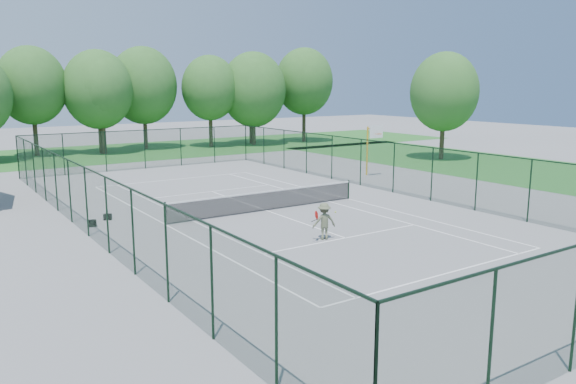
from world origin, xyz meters
The scene contains 12 objects.
ground centered at (0.00, 0.00, 0.00)m, with size 140.00×140.00×0.00m, color gray.
grass_far centered at (0.00, 30.00, 0.01)m, with size 80.00×16.00×0.01m, color #2B7229.
grass_side centered at (24.00, 4.00, 0.01)m, with size 14.00×40.00×0.01m, color #2B7229.
court_lines centered at (0.00, 0.00, 0.00)m, with size 11.05×23.85×0.01m.
tennis_net centered at (0.00, 0.00, 0.58)m, with size 11.08×0.08×1.10m.
fence_enclosure centered at (0.00, 0.00, 1.56)m, with size 18.05×36.05×3.02m.
tree_line_far centered at (0.00, 30.00, 5.99)m, with size 39.40×6.40×9.70m.
basketball_goal centered at (12.22, 5.51, 2.57)m, with size 1.20×1.43×3.65m.
tree_side centered at (23.61, 9.03, 5.83)m, with size 5.84×5.84×9.25m.
sports_bag_a centered at (-8.43, 1.61, 0.16)m, with size 0.39×0.24×0.32m, color black.
sports_bag_b centered at (-7.44, 2.54, 0.15)m, with size 0.38×0.23×0.29m, color black.
tennis_player centered at (-0.88, -6.03, 0.78)m, with size 1.83×0.91×1.56m.
Camera 1 is at (-14.87, -24.20, 6.39)m, focal length 35.00 mm.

